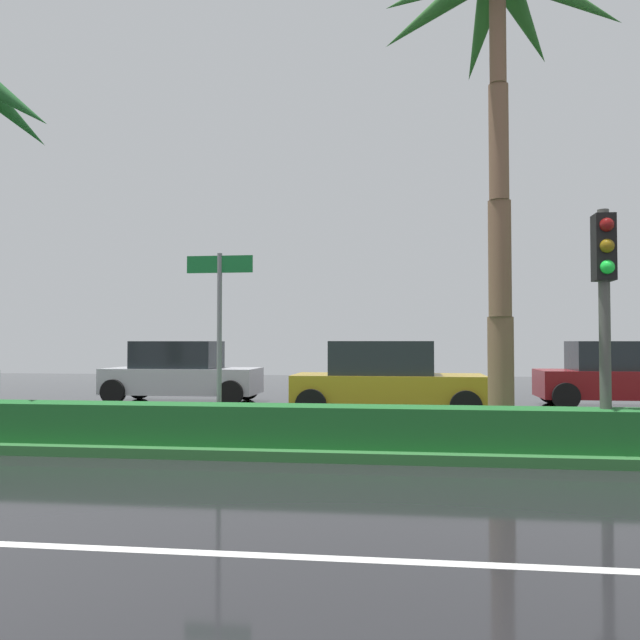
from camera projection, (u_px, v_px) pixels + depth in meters
ground_plane at (226, 434)px, 12.48m from camera, size 90.00×42.00×0.10m
median_strip at (210, 435)px, 11.50m from camera, size 85.50×4.00×0.15m
median_hedge at (183, 423)px, 10.12m from camera, size 76.50×0.70×0.60m
palm_tree_centre_left at (498, 28)px, 11.24m from camera, size 4.35×4.43×8.47m
traffic_signal_median_right at (605, 284)px, 9.44m from camera, size 0.28×0.43×3.46m
street_name_sign at (219, 319)px, 10.72m from camera, size 1.10×0.08×3.00m
car_in_traffic_second at (181, 373)px, 18.67m from camera, size 4.30×2.02×1.72m
car_in_traffic_third at (386, 380)px, 15.01m from camera, size 4.30×2.02×1.72m
car_in_traffic_fourth at (621, 375)px, 17.19m from camera, size 4.30×2.02×1.72m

